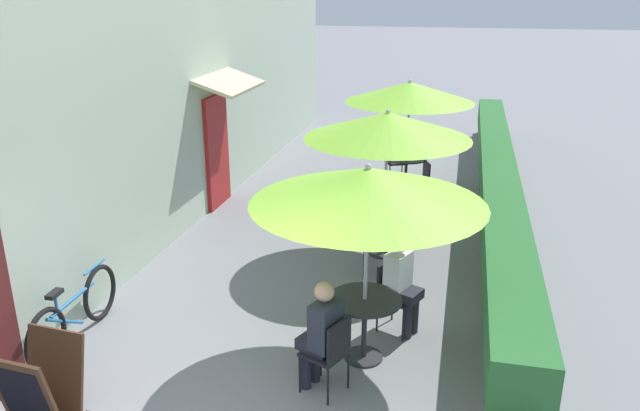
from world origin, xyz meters
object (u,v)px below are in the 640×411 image
at_px(patio_table_near, 365,314).
at_px(patio_umbrella_mid, 388,126).
at_px(cafe_chair_mid_left, 384,207).
at_px(cafe_chair_near_left, 393,291).
at_px(coffee_cup_far, 402,156).
at_px(cafe_chair_far_left, 420,180).
at_px(patio_umbrella_near, 368,186).
at_px(cafe_chair_near_right, 330,350).
at_px(cafe_chair_mid_right, 384,242).
at_px(patio_table_mid, 384,221).
at_px(bicycle_leaning, 75,313).
at_px(menu_board, 41,384).
at_px(patio_table_far, 406,167).
at_px(seated_patron_near_right, 321,332).
at_px(cafe_chair_far_right, 393,159).
at_px(seated_patron_near_left, 402,280).
at_px(patio_umbrella_far, 410,92).

bearing_deg(patio_table_near, patio_umbrella_mid, 93.42).
height_order(patio_umbrella_mid, cafe_chair_mid_left, patio_umbrella_mid).
xyz_separation_m(cafe_chair_near_left, coffee_cup_far, (-0.47, 5.23, 0.28)).
distance_m(cafe_chair_far_left, coffee_cup_far, 0.80).
bearing_deg(patio_umbrella_near, cafe_chair_near_right, -108.01).
bearing_deg(cafe_chair_mid_right, cafe_chair_near_left, -169.83).
bearing_deg(patio_table_mid, patio_table_near, -86.58).
height_order(cafe_chair_near_right, bicycle_leaning, cafe_chair_near_right).
bearing_deg(menu_board, patio_table_far, 75.98).
distance_m(seated_patron_near_right, patio_table_mid, 3.61).
bearing_deg(bicycle_leaning, patio_umbrella_near, 5.52).
bearing_deg(patio_table_far, cafe_chair_far_left, -63.02).
bearing_deg(patio_table_near, menu_board, -147.52).
bearing_deg(cafe_chair_mid_left, cafe_chair_far_right, -177.67).
xyz_separation_m(patio_umbrella_near, seated_patron_near_right, (-0.34, -0.67, -1.37)).
height_order(seated_patron_near_right, menu_board, seated_patron_near_right).
bearing_deg(cafe_chair_far_left, patio_table_mid, 150.01).
xyz_separation_m(patio_table_mid, cafe_chair_far_left, (0.37, 2.40, -0.04)).
height_order(patio_table_near, patio_umbrella_mid, patio_umbrella_mid).
distance_m(cafe_chair_near_left, cafe_chair_far_left, 4.62).
distance_m(patio_umbrella_near, cafe_chair_near_left, 1.71).
relative_size(cafe_chair_mid_left, cafe_chair_far_right, 1.00).
relative_size(cafe_chair_mid_right, coffee_cup_far, 9.67).
relative_size(seated_patron_near_left, menu_board, 1.44).
bearing_deg(cafe_chair_far_right, menu_board, -36.52).
height_order(cafe_chair_far_left, bicycle_leaning, cafe_chair_far_left).
relative_size(cafe_chair_near_left, cafe_chair_near_right, 1.00).
xyz_separation_m(cafe_chair_mid_right, coffee_cup_far, (-0.16, 3.76, 0.28)).
relative_size(bicycle_leaning, menu_board, 2.10).
height_order(patio_umbrella_far, bicycle_leaning, patio_umbrella_far).
height_order(bicycle_leaning, menu_board, menu_board).
relative_size(patio_umbrella_near, cafe_chair_near_right, 2.85).
distance_m(cafe_chair_near_left, seated_patron_near_right, 1.51).
height_order(cafe_chair_mid_left, coffee_cup_far, cafe_chair_mid_left).
relative_size(patio_table_mid, cafe_chair_far_left, 0.94).
bearing_deg(bicycle_leaning, menu_board, -69.60).
bearing_deg(menu_board, cafe_chair_near_right, 27.48).
relative_size(patio_umbrella_near, patio_table_mid, 3.03).
relative_size(patio_table_mid, cafe_chair_far_right, 0.94).
xyz_separation_m(cafe_chair_mid_left, cafe_chair_mid_right, (0.20, -1.49, 0.00)).
height_order(patio_umbrella_near, seated_patron_near_left, patio_umbrella_near).
xyz_separation_m(bicycle_leaning, menu_board, (0.55, -1.37, 0.06)).
relative_size(patio_table_mid, coffee_cup_far, 9.10).
xyz_separation_m(patio_table_near, menu_board, (-2.81, -1.79, -0.13)).
xyz_separation_m(patio_table_near, cafe_chair_far_left, (0.20, 5.33, -0.04)).
relative_size(patio_table_near, patio_table_far, 1.00).
height_order(cafe_chair_mid_left, patio_table_far, cafe_chair_mid_left).
xyz_separation_m(seated_patron_near_right, bicycle_leaning, (-3.03, 0.25, -0.32)).
distance_m(patio_umbrella_mid, cafe_chair_mid_right, 1.71).
xyz_separation_m(seated_patron_near_right, patio_umbrella_mid, (0.16, 3.60, 1.37)).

